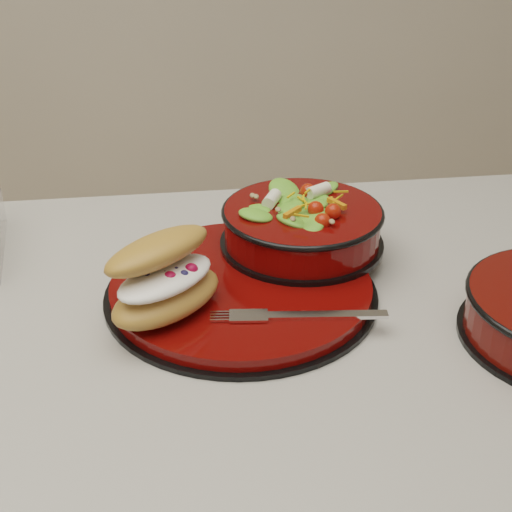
{
  "coord_description": "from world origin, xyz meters",
  "views": [
    {
      "loc": [
        -0.08,
        -0.63,
        1.34
      ],
      "look_at": [
        0.01,
        0.09,
        0.94
      ],
      "focal_mm": 50.0,
      "sensor_mm": 36.0,
      "label": 1
    }
  ],
  "objects": [
    {
      "name": "fork",
      "position": [
        0.05,
        -0.02,
        0.92
      ],
      "size": [
        0.17,
        0.04,
        0.0
      ],
      "rotation": [
        0.0,
        0.0,
        1.46
      ],
      "color": "silver",
      "rests_on": "dinner_plate"
    },
    {
      "name": "dinner_plate",
      "position": [
        -0.01,
        0.06,
        0.91
      ],
      "size": [
        0.32,
        0.32,
        0.02
      ],
      "rotation": [
        0.0,
        0.0,
        -0.13
      ],
      "color": "black",
      "rests_on": "island_counter"
    },
    {
      "name": "croissant",
      "position": [
        -0.09,
        0.02,
        0.96
      ],
      "size": [
        0.15,
        0.16,
        0.08
      ],
      "rotation": [
        0.0,
        0.0,
        0.72
      ],
      "color": "#A16331",
      "rests_on": "dinner_plate"
    },
    {
      "name": "salad_bowl",
      "position": [
        0.08,
        0.14,
        0.95
      ],
      "size": [
        0.2,
        0.2,
        0.09
      ],
      "rotation": [
        0.0,
        0.0,
        0.1
      ],
      "color": "black",
      "rests_on": "dinner_plate"
    }
  ]
}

